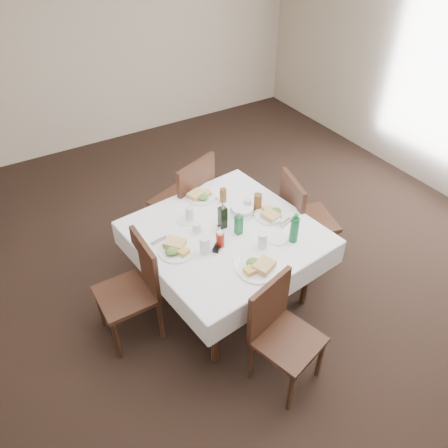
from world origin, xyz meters
The scene contains 33 objects.
ground_plane centered at (0.00, 0.00, 0.00)m, with size 7.00×7.00×0.00m, color black.
room_shell centered at (0.00, 0.00, 1.71)m, with size 6.04×7.04×2.80m.
dining_table centered at (-0.12, 0.02, 0.68)m, with size 1.53×1.53×0.76m.
chair_north centered at (-0.05, 0.83, 0.59)m, with size 0.62×0.62×1.03m.
chair_south centered at (-0.20, -0.85, 0.52)m, with size 0.53×0.53×0.90m.
chair_east centered at (0.74, 0.06, 0.55)m, with size 0.56×0.56×0.97m.
chair_west centered at (-0.91, 0.08, 0.53)m, with size 0.44×0.44×0.92m.
meal_north centered at (-0.07, 0.54, 0.78)m, with size 0.27×0.27×0.06m.
meal_south centered at (-0.15, -0.48, 0.79)m, with size 0.30×0.30×0.07m.
meal_east centered at (0.32, -0.01, 0.79)m, with size 0.27×0.27×0.06m.
meal_west centered at (-0.57, 0.02, 0.79)m, with size 0.30×0.30×0.06m.
side_plate_a centered at (-0.34, 0.30, 0.77)m, with size 0.15×0.15×0.01m.
side_plate_b centered at (0.18, -0.28, 0.77)m, with size 0.17×0.17×0.01m.
water_n centered at (-0.29, 0.30, 0.83)m, with size 0.07×0.07×0.13m.
water_s centered at (0.03, -0.29, 0.83)m, with size 0.07×0.07×0.13m.
water_e centered at (0.19, 0.16, 0.82)m, with size 0.06×0.06×0.12m.
water_w centered at (-0.39, -0.12, 0.83)m, with size 0.08×0.08×0.14m.
iced_tea_a centered at (0.08, 0.39, 0.83)m, with size 0.06×0.06×0.13m.
iced_tea_b centered at (0.28, 0.14, 0.84)m, with size 0.07×0.07×0.15m.
bread_basket centered at (0.13, 0.15, 0.79)m, with size 0.21×0.21×0.07m.
oil_cruet_dark centered at (-0.11, 0.08, 0.87)m, with size 0.06×0.06×0.25m.
oil_cruet_green centered at (-0.04, -0.06, 0.86)m, with size 0.05×0.05×0.22m.
ketchup_bottle centered at (-0.25, -0.11, 0.83)m, with size 0.07×0.07×0.14m.
salt_shaker centered at (-0.18, 0.03, 0.80)m, with size 0.03×0.03×0.08m.
pepper_shaker centered at (-0.19, -0.03, 0.80)m, with size 0.03×0.03×0.07m.
coffee_mug centered at (-0.32, 0.14, 0.80)m, with size 0.11×0.11×0.08m.
sunglasses centered at (-0.27, -0.11, 0.78)m, with size 0.15×0.14×0.03m.
green_bottle centered at (0.28, -0.36, 0.88)m, with size 0.07×0.07×0.26m.
sugar_caddy centered at (0.29, -0.11, 0.78)m, with size 0.09×0.07×0.04m.
cutlery_n centered at (0.03, 0.52, 0.77)m, with size 0.05×0.18×0.01m.
cutlery_s centered at (-0.25, -0.38, 0.77)m, with size 0.11×0.20×0.01m.
cutlery_e centered at (0.37, -0.16, 0.77)m, with size 0.17×0.10×0.01m.
cutlery_w centered at (-0.63, 0.19, 0.77)m, with size 0.16×0.06×0.01m.
Camera 1 is at (-1.56, -2.32, 3.04)m, focal length 35.00 mm.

